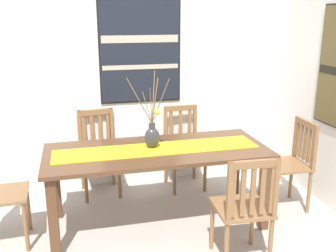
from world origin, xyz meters
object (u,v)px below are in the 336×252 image
Objects in this scene: chair_4 at (99,150)px; chair_0 at (291,162)px; chair_2 at (184,146)px; painting_on_back_wall at (140,49)px; dining_table at (157,160)px; chair_1 at (245,207)px; centerpiece_vase at (152,134)px.

chair_0 is at bearing -23.73° from chair_4.
chair_2 is 0.79× the size of painting_on_back_wall.
chair_2 reaches higher than dining_table.
chair_0 is 1.19m from chair_1.
chair_2 is (0.48, 0.77, -0.16)m from dining_table.
centerpiece_vase is 0.74× the size of chair_1.
chair_4 is at bearing 120.25° from dining_table.
chair_4 is 1.21m from painting_on_back_wall.
chair_4 is (-1.01, 1.62, -0.01)m from chair_1.
centerpiece_vase reaches higher than chair_2.
chair_2 is at bearing -27.43° from painting_on_back_wall.
dining_table is at bearing -52.83° from centerpiece_vase.
chair_0 is at bearing 0.04° from dining_table.
painting_on_back_wall is (0.07, 0.96, 0.68)m from centerpiece_vase.
painting_on_back_wall is (-0.45, 0.23, 1.09)m from chair_2.
chair_2 is 0.97m from chair_4.
chair_2 is at bearing -3.37° from chair_4.
dining_table is at bearing -59.75° from chair_4.
chair_0 reaches higher than dining_table.
chair_0 is (1.40, 0.00, -0.15)m from dining_table.
chair_1 reaches higher than chair_2.
painting_on_back_wall is (0.04, 1.01, 0.93)m from dining_table.
painting_on_back_wall reaches higher than chair_1.
centerpiece_vase reaches higher than chair_1.
dining_table is 0.25m from centerpiece_vase.
dining_table is at bearing -92.00° from painting_on_back_wall.
centerpiece_vase reaches higher than chair_0.
chair_2 is 1.20m from painting_on_back_wall.
chair_0 is (1.44, -0.04, -0.39)m from centerpiece_vase.
dining_table is at bearing -179.96° from chair_0.
chair_2 is (-0.92, 0.77, -0.01)m from chair_0.
chair_4 is at bearing 156.27° from chair_0.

